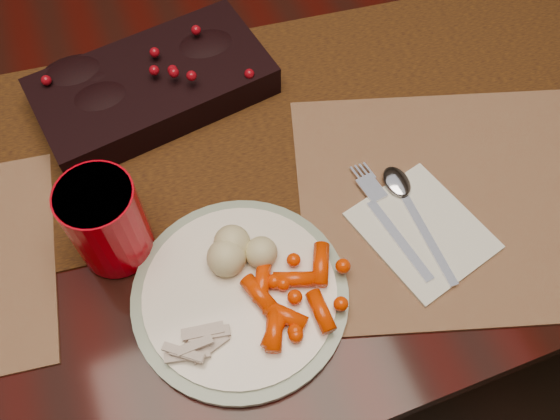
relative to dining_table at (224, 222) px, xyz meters
name	(u,v)px	position (x,y,z in m)	size (l,w,h in m)	color
floor	(236,294)	(0.00, 0.00, -0.38)	(5.00, 5.00, 0.00)	black
dining_table	(224,222)	(0.00, 0.00, 0.00)	(1.80, 1.00, 0.75)	black
table_runner	(250,118)	(0.05, -0.06, 0.38)	(1.68, 0.35, 0.00)	#533010
centerpiece	(152,82)	(-0.06, 0.02, 0.41)	(0.32, 0.16, 0.06)	black
placemat_main	(482,198)	(0.29, -0.29, 0.38)	(0.47, 0.35, 0.00)	brown
dinner_plate	(240,294)	(-0.05, -0.31, 0.39)	(0.25, 0.25, 0.01)	white
baby_carrots	(297,296)	(0.01, -0.35, 0.40)	(0.11, 0.09, 0.02)	red
mashed_potatoes	(242,239)	(-0.03, -0.26, 0.42)	(0.08, 0.07, 0.04)	#F1D988
turkey_shreds	(196,344)	(-0.11, -0.36, 0.40)	(0.07, 0.06, 0.02)	#BFABA2
napkin	(422,231)	(0.19, -0.31, 0.38)	(0.13, 0.15, 0.01)	silver
fork	(392,226)	(0.16, -0.29, 0.39)	(0.02, 0.16, 0.00)	silver
spoon	(418,221)	(0.19, -0.30, 0.39)	(0.03, 0.17, 0.00)	silver
red_cup	(107,222)	(-0.17, -0.20, 0.44)	(0.09, 0.09, 0.12)	#AD000B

